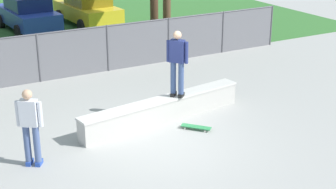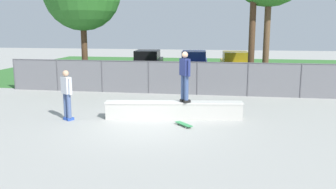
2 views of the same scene
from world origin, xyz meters
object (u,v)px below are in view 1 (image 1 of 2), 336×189
car_yellow (87,8)px  concrete_ledge (163,110)px  skateboarder (177,61)px  skateboard (196,127)px  car_blue (28,13)px  bystander (30,124)px

car_yellow → concrete_ledge: bearing=-101.5°
skateboarder → skateboard: size_ratio=2.47×
car_blue → car_yellow: same height
concrete_ledge → car_blue: 12.28m
concrete_ledge → skateboard: size_ratio=6.84×
concrete_ledge → car_yellow: size_ratio=1.16×
skateboarder → car_blue: size_ratio=0.42×
bystander → car_yellow: bearing=64.1°
concrete_ledge → bystander: size_ratio=2.76×
skateboard → bystander: bearing=178.0°
skateboarder → concrete_ledge: bearing=170.4°
bystander → skateboard: bearing=-2.0°
skateboarder → car_yellow: bearing=80.4°
concrete_ledge → car_yellow: (2.43, 12.00, 0.51)m
skateboarder → car_yellow: (2.03, 12.06, -0.82)m
skateboard → skateboarder: bearing=94.9°
car_yellow → bystander: (-6.20, -12.79, 0.17)m
car_blue → bystander: bearing=-104.6°
skateboarder → skateboard: bearing=-85.1°
skateboard → car_blue: bearing=93.7°
concrete_ledge → car_blue: size_ratio=1.16×
concrete_ledge → skateboard: concrete_ledge is taller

